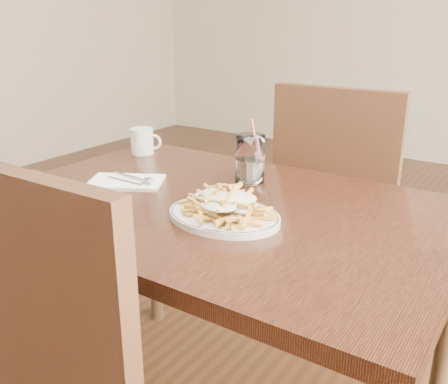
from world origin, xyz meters
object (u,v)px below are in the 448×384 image
Objects in this scene: fries_plate at (224,216)px; water_glass at (250,162)px; table at (217,230)px; coffee_mug at (143,141)px; chair_far at (340,198)px; loaded_fries at (224,199)px.

water_glass reaches higher than fries_plate.
table is 3.48× the size of fries_plate.
water_glass is 1.68× the size of coffee_mug.
chair_far is 2.85× the size of fries_plate.
table is 0.15m from fries_plate.
loaded_fries is 0.67m from coffee_mug.
loaded_fries is 1.30× the size of water_glass.
coffee_mug is at bearing 172.82° from water_glass.
loaded_fries reaches higher than table.
chair_far is (0.07, 0.72, -0.11)m from table.
loaded_fries is 2.19× the size of coffee_mug.
coffee_mug is (-0.47, 0.06, -0.02)m from water_glass.
loaded_fries is at bearing -90.00° from fries_plate.
table is at bearing -95.64° from chair_far.
table is 0.57m from coffee_mug.
fries_plate is 0.67m from coffee_mug.
water_glass is at bearing 109.30° from fries_plate.
chair_far is 0.77m from coffee_mug.
water_glass reaches higher than table.
water_glass is at bearing -100.02° from chair_far.
fries_plate is 1.41× the size of loaded_fries.
chair_far is at bearing 90.59° from loaded_fries.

